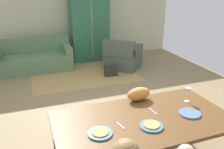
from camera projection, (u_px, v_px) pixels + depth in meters
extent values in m
cube|color=#8A734F|center=(100.00, 102.00, 4.71)|extent=(6.80, 6.45, 0.02)
cube|color=beige|center=(66.00, 14.00, 7.12)|extent=(6.80, 0.10, 2.70)
cube|color=brown|center=(143.00, 120.00, 2.65)|extent=(1.97, 1.06, 0.04)
cube|color=brown|center=(56.00, 142.00, 2.89)|extent=(0.06, 0.06, 0.72)
cube|color=brown|center=(184.00, 115.00, 3.49)|extent=(0.06, 0.06, 0.72)
cylinder|color=teal|center=(100.00, 133.00, 2.36)|extent=(0.25, 0.25, 0.02)
cylinder|color=gold|center=(100.00, 132.00, 2.35)|extent=(0.17, 0.17, 0.01)
cylinder|color=teal|center=(151.00, 126.00, 2.48)|extent=(0.25, 0.25, 0.02)
cylinder|color=gold|center=(151.00, 125.00, 2.47)|extent=(0.17, 0.17, 0.01)
cylinder|color=slate|center=(190.00, 113.00, 2.73)|extent=(0.25, 0.25, 0.02)
cylinder|color=silver|center=(187.00, 101.00, 3.03)|extent=(0.06, 0.06, 0.01)
cylinder|color=silver|center=(187.00, 98.00, 3.01)|extent=(0.01, 0.01, 0.09)
cone|color=silver|center=(188.00, 91.00, 2.98)|extent=(0.07, 0.07, 0.09)
cube|color=silver|center=(120.00, 125.00, 2.50)|extent=(0.04, 0.15, 0.01)
cube|color=silver|center=(153.00, 111.00, 2.79)|extent=(0.03, 0.17, 0.01)
ellipsoid|color=#DD8C3F|center=(139.00, 94.00, 3.04)|extent=(0.33, 0.18, 0.17)
cube|color=#A9884C|center=(84.00, 75.00, 6.11)|extent=(2.60, 1.80, 0.01)
cube|color=#597C56|center=(34.00, 63.00, 6.37)|extent=(1.96, 0.84, 0.42)
cube|color=#597C56|center=(32.00, 45.00, 6.52)|extent=(1.96, 0.20, 0.40)
cube|color=#597C56|center=(67.00, 49.00, 6.55)|extent=(0.18, 0.84, 0.20)
cube|color=#485346|center=(123.00, 60.00, 6.60)|extent=(1.19, 1.19, 0.42)
cube|color=#485346|center=(119.00, 48.00, 6.16)|extent=(0.75, 0.73, 0.40)
cube|color=#485346|center=(135.00, 50.00, 6.36)|extent=(0.71, 0.73, 0.20)
cube|color=#485346|center=(112.00, 48.00, 6.61)|extent=(0.71, 0.73, 0.20)
cube|color=#2E6C4B|center=(89.00, 25.00, 7.07)|extent=(1.10, 0.56, 2.10)
cube|color=gold|center=(92.00, 26.00, 6.83)|extent=(0.02, 0.01, 1.89)
sphere|color=gold|center=(90.00, 27.00, 6.80)|extent=(0.04, 0.04, 0.04)
sphere|color=gold|center=(94.00, 26.00, 6.84)|extent=(0.04, 0.04, 0.04)
cube|color=#2D2824|center=(111.00, 71.00, 6.00)|extent=(0.32, 0.16, 0.26)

